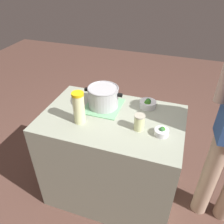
% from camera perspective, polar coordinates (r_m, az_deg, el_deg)
% --- Properties ---
extents(ground_plane, '(8.00, 8.00, 0.00)m').
position_cam_1_polar(ground_plane, '(2.44, 0.00, -18.94)').
color(ground_plane, brown).
extents(counter_slab, '(1.13, 0.74, 0.92)m').
position_cam_1_polar(counter_slab, '(2.09, 0.00, -11.51)').
color(counter_slab, '#979E8A').
rests_on(counter_slab, ground_plane).
extents(dish_cloth, '(0.29, 0.33, 0.01)m').
position_cam_1_polar(dish_cloth, '(1.91, -2.17, 1.51)').
color(dish_cloth, '#77B885').
rests_on(dish_cloth, counter_slab).
extents(cooking_pot, '(0.33, 0.26, 0.17)m').
position_cam_1_polar(cooking_pot, '(1.86, -2.23, 3.93)').
color(cooking_pot, '#B7B7BC').
rests_on(cooking_pot, dish_cloth).
extents(lemonade_pitcher, '(0.09, 0.09, 0.26)m').
position_cam_1_polar(lemonade_pitcher, '(1.69, -8.40, 1.08)').
color(lemonade_pitcher, '#EAEEAA').
rests_on(lemonade_pitcher, counter_slab).
extents(mason_jar, '(0.08, 0.08, 0.12)m').
position_cam_1_polar(mason_jar, '(1.64, 6.93, -2.59)').
color(mason_jar, beige).
rests_on(mason_jar, counter_slab).
extents(broccoli_bowl_front, '(0.10, 0.10, 0.06)m').
position_cam_1_polar(broccoli_bowl_front, '(1.64, 12.45, -4.89)').
color(broccoli_bowl_front, silver).
rests_on(broccoli_bowl_front, counter_slab).
extents(broccoli_bowl_center, '(0.14, 0.14, 0.08)m').
position_cam_1_polar(broccoli_bowl_center, '(1.92, 9.04, 2.10)').
color(broccoli_bowl_center, silver).
rests_on(broccoli_bowl_center, counter_slab).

